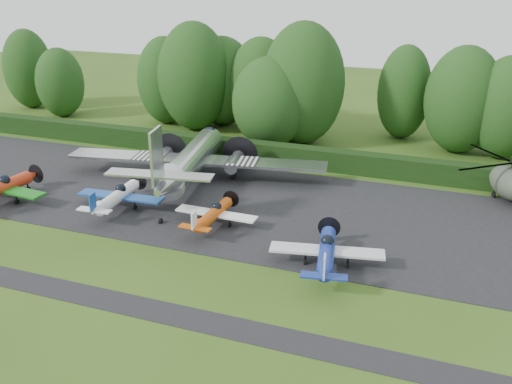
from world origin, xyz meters
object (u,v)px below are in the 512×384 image
(helicopter, at_px, (511,180))
(transport_plane, at_px, (191,160))
(light_plane_orange, at_px, (214,214))
(light_plane_blue, at_px, (327,252))
(light_plane_white, at_px, (118,196))

(helicopter, bearing_deg, transport_plane, -144.24)
(light_plane_orange, distance_m, light_plane_blue, 10.02)
(light_plane_blue, bearing_deg, transport_plane, 155.31)
(light_plane_white, bearing_deg, light_plane_orange, 2.53)
(transport_plane, height_order, light_plane_white, transport_plane)
(light_plane_white, relative_size, light_plane_blue, 0.96)
(light_plane_blue, relative_size, helicopter, 0.63)
(transport_plane, height_order, light_plane_blue, transport_plane)
(light_plane_orange, height_order, light_plane_blue, light_plane_blue)
(transport_plane, distance_m, helicopter, 27.21)
(light_plane_blue, height_order, helicopter, helicopter)
(helicopter, bearing_deg, light_plane_white, -132.15)
(light_plane_orange, bearing_deg, helicopter, 30.84)
(light_plane_white, relative_size, helicopter, 0.60)
(transport_plane, height_order, light_plane_orange, transport_plane)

